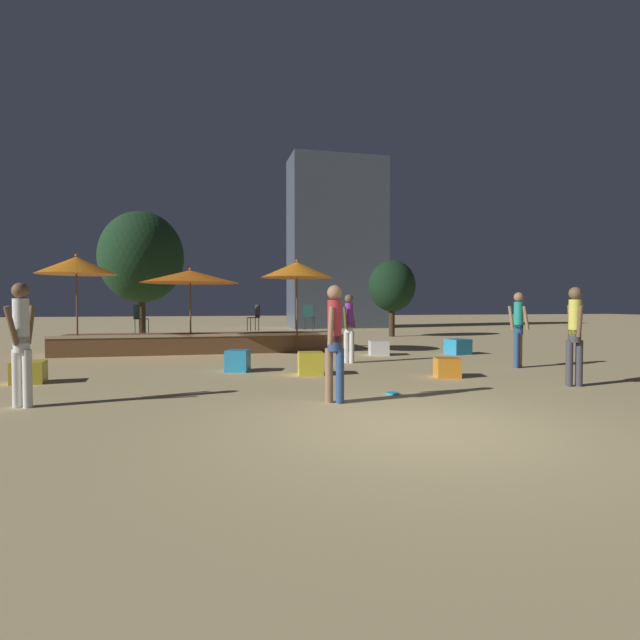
% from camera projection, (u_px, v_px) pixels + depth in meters
% --- Properties ---
extents(ground_plane, '(120.00, 120.00, 0.00)m').
position_uv_depth(ground_plane, '(418.00, 428.00, 6.26)').
color(ground_plane, tan).
extents(wooden_deck, '(9.19, 2.52, 0.63)m').
position_uv_depth(wooden_deck, '(209.00, 343.00, 16.51)').
color(wooden_deck, brown).
rests_on(wooden_deck, ground).
extents(patio_umbrella_0, '(2.26, 2.26, 3.04)m').
position_uv_depth(patio_umbrella_0, '(76.00, 266.00, 14.74)').
color(patio_umbrella_0, brown).
rests_on(patio_umbrella_0, ground).
extents(patio_umbrella_1, '(3.00, 3.00, 2.67)m').
position_uv_depth(patio_umbrella_1, '(190.00, 277.00, 15.32)').
color(patio_umbrella_1, brown).
rests_on(patio_umbrella_1, ground).
extents(patio_umbrella_2, '(2.30, 2.30, 2.96)m').
position_uv_depth(patio_umbrella_2, '(297.00, 270.00, 15.74)').
color(patio_umbrella_2, brown).
rests_on(patio_umbrella_2, ground).
extents(cube_seat_0, '(0.59, 0.59, 0.50)m').
position_uv_depth(cube_seat_0, '(310.00, 363.00, 10.94)').
color(cube_seat_0, yellow).
rests_on(cube_seat_0, ground).
extents(cube_seat_1, '(0.63, 0.63, 0.49)m').
position_uv_depth(cube_seat_1, '(238.00, 361.00, 11.48)').
color(cube_seat_1, '#2D9EDB').
rests_on(cube_seat_1, ground).
extents(cube_seat_2, '(0.72, 0.72, 0.47)m').
position_uv_depth(cube_seat_2, '(458.00, 347.00, 15.42)').
color(cube_seat_2, '#2D9EDB').
rests_on(cube_seat_2, ground).
extents(cube_seat_3, '(0.66, 0.66, 0.44)m').
position_uv_depth(cube_seat_3, '(379.00, 348.00, 15.12)').
color(cube_seat_3, white).
rests_on(cube_seat_3, ground).
extents(cube_seat_4, '(0.62, 0.62, 0.43)m').
position_uv_depth(cube_seat_4, '(29.00, 372.00, 9.78)').
color(cube_seat_4, yellow).
rests_on(cube_seat_4, ground).
extents(cube_seat_5, '(0.60, 0.60, 0.41)m').
position_uv_depth(cube_seat_5, '(447.00, 367.00, 10.60)').
color(cube_seat_5, orange).
rests_on(cube_seat_5, ground).
extents(person_0, '(0.36, 0.49, 1.84)m').
position_uv_depth(person_0, '(518.00, 326.00, 12.14)').
color(person_0, '#2D4C7F').
rests_on(person_0, ground).
extents(person_1, '(0.46, 0.42, 1.81)m').
position_uv_depth(person_1, '(349.00, 325.00, 13.14)').
color(person_1, white).
rests_on(person_1, ground).
extents(person_2, '(0.31, 0.52, 1.88)m').
position_uv_depth(person_2, '(575.00, 331.00, 9.38)').
color(person_2, '#3F3F47').
rests_on(person_2, ground).
extents(person_3, '(0.37, 0.51, 1.85)m').
position_uv_depth(person_3, '(335.00, 337.00, 7.80)').
color(person_3, '#997051').
rests_on(person_3, ground).
extents(person_4, '(0.31, 0.57, 1.87)m').
position_uv_depth(person_4, '(21.00, 338.00, 7.45)').
color(person_4, white).
rests_on(person_4, ground).
extents(bistro_chair_0, '(0.44, 0.44, 0.90)m').
position_uv_depth(bistro_chair_0, '(139.00, 316.00, 15.76)').
color(bistro_chair_0, '#1E4C47').
rests_on(bistro_chair_0, wooden_deck).
extents(bistro_chair_1, '(0.45, 0.45, 0.90)m').
position_uv_depth(bistro_chair_1, '(309.00, 315.00, 17.64)').
color(bistro_chair_1, '#1E4C47').
rests_on(bistro_chair_1, wooden_deck).
extents(bistro_chair_2, '(0.43, 0.43, 0.90)m').
position_uv_depth(bistro_chair_2, '(255.00, 315.00, 17.22)').
color(bistro_chair_2, '#2D3338').
rests_on(bistro_chair_2, wooden_deck).
extents(frisbee_disc, '(0.22, 0.22, 0.03)m').
position_uv_depth(frisbee_disc, '(392.00, 393.00, 8.57)').
color(frisbee_disc, '#33B2D8').
rests_on(frisbee_disc, ground).
extents(background_tree_0, '(3.41, 3.41, 5.37)m').
position_uv_depth(background_tree_0, '(141.00, 257.00, 20.58)').
color(background_tree_0, '#3D2B1C').
rests_on(background_tree_0, ground).
extents(background_tree_1, '(2.23, 2.23, 3.65)m').
position_uv_depth(background_tree_1, '(392.00, 286.00, 23.77)').
color(background_tree_1, '#3D2B1C').
rests_on(background_tree_1, ground).
extents(distant_building, '(6.22, 3.05, 11.06)m').
position_uv_depth(distant_building, '(337.00, 244.00, 32.83)').
color(distant_building, '#4C5666').
rests_on(distant_building, ground).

